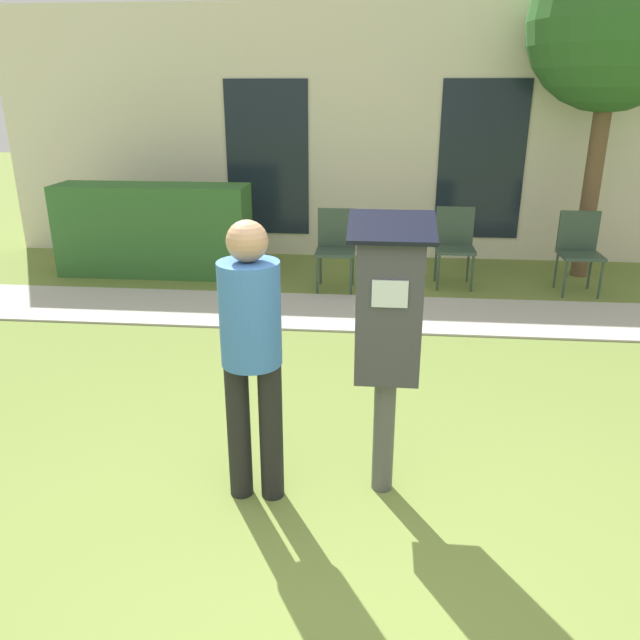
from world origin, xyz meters
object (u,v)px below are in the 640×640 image
at_px(outdoor_chair_middle, 455,240).
at_px(parking_meter, 388,324).
at_px(outdoor_chair_left, 336,242).
at_px(outdoor_chair_right, 579,246).
at_px(person_standing, 251,344).

bearing_deg(outdoor_chair_middle, parking_meter, -79.17).
distance_m(outdoor_chair_left, outdoor_chair_right, 2.73).
height_order(outdoor_chair_middle, outdoor_chair_right, same).
bearing_deg(outdoor_chair_right, outdoor_chair_left, 157.45).
xyz_separation_m(parking_meter, outdoor_chair_left, (-0.55, 3.89, -0.49)).
height_order(parking_meter, person_standing, parking_meter).
bearing_deg(person_standing, outdoor_chair_right, 17.47).
bearing_deg(outdoor_chair_left, person_standing, -98.57).
bearing_deg(outdoor_chair_right, outdoor_chair_middle, 149.36).
relative_size(outdoor_chair_middle, outdoor_chair_right, 1.00).
xyz_separation_m(person_standing, outdoor_chair_right, (2.89, 4.12, -0.40)).
distance_m(parking_meter, outdoor_chair_middle, 4.24).
height_order(parking_meter, outdoor_chair_right, parking_meter).
bearing_deg(outdoor_chair_left, parking_meter, -88.26).
xyz_separation_m(person_standing, outdoor_chair_left, (0.16, 4.02, -0.40)).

